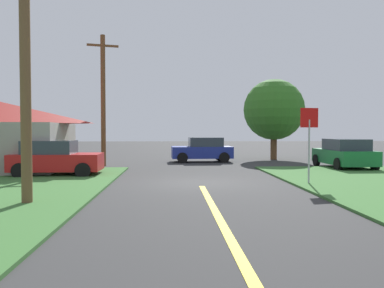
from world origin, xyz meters
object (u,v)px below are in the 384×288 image
(parked_car_near_building, at_px, (55,158))
(car_on_crossroad, at_px, (344,154))
(stop_sign, at_px, (309,131))
(oak_tree_left, at_px, (274,110))
(utility_pole_mid, at_px, (103,99))
(car_approaching_junction, at_px, (203,150))
(utility_pole_near, at_px, (25,44))

(parked_car_near_building, height_order, car_on_crossroad, same)
(stop_sign, bearing_deg, oak_tree_left, -110.66)
(utility_pole_mid, height_order, oak_tree_left, utility_pole_mid)
(parked_car_near_building, xyz_separation_m, oak_tree_left, (12.62, 9.63, 2.76))
(parked_car_near_building, xyz_separation_m, car_on_crossroad, (14.79, 2.87, 0.00))
(parked_car_near_building, height_order, car_approaching_junction, same)
(stop_sign, height_order, utility_pole_mid, utility_pole_mid)
(car_on_crossroad, distance_m, oak_tree_left, 7.61)
(car_on_crossroad, height_order, utility_pole_mid, utility_pole_mid)
(stop_sign, xyz_separation_m, car_approaching_junction, (-3.17, 11.29, -1.26))
(car_approaching_junction, relative_size, car_on_crossroad, 0.93)
(utility_pole_mid, distance_m, oak_tree_left, 12.23)
(stop_sign, relative_size, parked_car_near_building, 0.74)
(car_approaching_junction, bearing_deg, stop_sign, 102.99)
(car_approaching_junction, distance_m, car_on_crossroad, 8.87)
(stop_sign, distance_m, oak_tree_left, 13.44)
(parked_car_near_building, relative_size, utility_pole_mid, 0.52)
(car_on_crossroad, bearing_deg, utility_pole_near, 125.90)
(car_on_crossroad, relative_size, utility_pole_near, 0.50)
(stop_sign, distance_m, utility_pole_near, 10.20)
(utility_pole_mid, bearing_deg, car_approaching_junction, 25.05)
(car_approaching_junction, relative_size, utility_pole_mid, 0.53)
(stop_sign, xyz_separation_m, car_on_crossroad, (4.25, 6.43, -1.25))
(oak_tree_left, bearing_deg, car_on_crossroad, -72.23)
(utility_pole_near, bearing_deg, stop_sign, 21.09)
(stop_sign, distance_m, car_approaching_junction, 11.79)
(stop_sign, relative_size, utility_pole_near, 0.34)
(stop_sign, height_order, parked_car_near_building, stop_sign)
(car_approaching_junction, bearing_deg, car_on_crossroad, 144.08)
(car_approaching_junction, height_order, utility_pole_mid, utility_pole_mid)
(utility_pole_near, distance_m, oak_tree_left, 20.25)
(stop_sign, bearing_deg, car_approaching_junction, -86.00)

